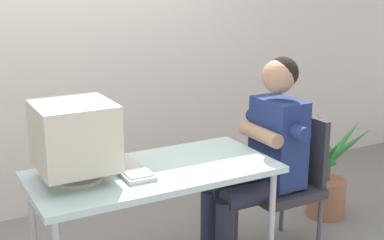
% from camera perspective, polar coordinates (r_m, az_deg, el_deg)
% --- Properties ---
extents(wall_back, '(8.00, 0.10, 3.00)m').
position_cam_1_polar(wall_back, '(4.17, -8.72, 11.30)').
color(wall_back, beige).
rests_on(wall_back, ground_plane).
extents(desk, '(1.37, 0.65, 0.75)m').
position_cam_1_polar(desk, '(2.96, -4.10, -6.32)').
color(desk, '#B7B7BC').
rests_on(desk, ground_plane).
extents(crt_monitor, '(0.40, 0.39, 0.41)m').
position_cam_1_polar(crt_monitor, '(2.77, -12.48, -1.79)').
color(crt_monitor, beige).
rests_on(crt_monitor, desk).
extents(keyboard, '(0.17, 0.41, 0.03)m').
position_cam_1_polar(keyboard, '(2.91, -6.70, -5.25)').
color(keyboard, silver).
rests_on(keyboard, desk).
extents(office_chair, '(0.45, 0.45, 0.91)m').
position_cam_1_polar(office_chair, '(3.54, 10.27, -6.08)').
color(office_chair, '#4C4C51').
rests_on(office_chair, ground_plane).
extents(person_seated, '(0.74, 0.55, 1.30)m').
position_cam_1_polar(person_seated, '(3.35, 7.68, -3.48)').
color(person_seated, navy).
rests_on(person_seated, ground_plane).
extents(potted_plant, '(0.66, 0.62, 0.78)m').
position_cam_1_polar(potted_plant, '(4.13, 14.35, -5.88)').
color(potted_plant, '#9E6647').
rests_on(potted_plant, ground_plane).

